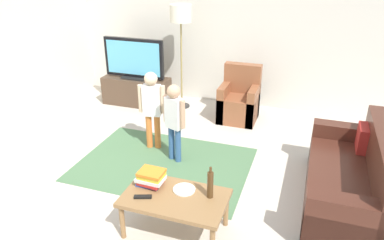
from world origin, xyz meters
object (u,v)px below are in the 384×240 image
child_center (174,116)px  plate (184,190)px  coffee_table (175,200)px  book_stack (151,178)px  tv_stand (137,91)px  child_near_tv (152,104)px  bottle (210,184)px  tv_remote (143,197)px  tv (134,59)px  floor_lamp (181,19)px  couch (354,182)px  armchair (239,102)px

child_center → plate: (0.56, -1.17, -0.21)m
coffee_table → book_stack: book_stack is taller
tv_stand → child_near_tv: bearing=-55.5°
bottle → tv_remote: size_ratio=1.94×
child_near_tv → book_stack: size_ratio=4.00×
coffee_table → bottle: 0.39m
child_near_tv → tv_remote: bearing=-68.6°
book_stack → child_center: bearing=100.3°
tv_stand → tv: (-0.00, -0.02, 0.60)m
book_stack → plate: size_ratio=1.27×
child_near_tv → child_center: (0.41, -0.23, -0.03)m
floor_lamp → tv_remote: (0.80, -3.21, -1.11)m
couch → armchair: (-1.67, 1.87, 0.01)m
armchair → coffee_table: 2.90m
tv → armchair: bearing=-0.6°
book_stack → tv_stand: bearing=119.5°
tv_stand → book_stack: 3.27m
child_near_tv → bottle: (1.24, -1.42, -0.11)m
book_stack → tv_remote: book_stack is taller
tv_stand → floor_lamp: size_ratio=0.67×
coffee_table → book_stack: size_ratio=3.59×
book_stack → plate: book_stack is taller
child_near_tv → bottle: bearing=-48.8°
bottle → armchair: bearing=96.4°
armchair → plate: 2.78m
child_near_tv → book_stack: child_near_tv is taller
tv_stand → couch: couch is taller
tv → floor_lamp: floor_lamp is taller
tv → armchair: tv is taller
coffee_table → tv: bearing=123.1°
child_center → tv_remote: bearing=-80.7°
armchair → couch: bearing=-48.3°
tv → couch: (3.57, -1.89, -0.56)m
book_stack → bottle: 0.62m
couch → plate: size_ratio=8.18×
armchair → book_stack: (-0.30, -2.80, 0.21)m
tv_stand → tv: tv is taller
tv_stand → floor_lamp: floor_lamp is taller
floor_lamp → child_near_tv: bearing=-84.4°
child_center → tv_remote: size_ratio=6.25×
couch → book_stack: size_ratio=6.46×
armchair → coffee_table: bearing=-90.1°
coffee_table → book_stack: bearing=161.4°
bottle → couch: bearing=34.4°
child_near_tv → child_center: child_near_tv is taller
tv → couch: 4.08m
floor_lamp → bottle: bearing=-64.9°
coffee_table → tv_remote: bearing=-156.8°
tv → bottle: 3.59m
tv → floor_lamp: 1.09m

